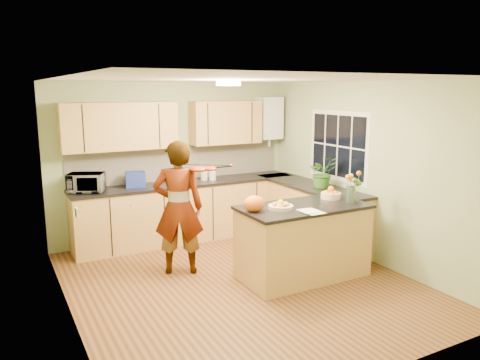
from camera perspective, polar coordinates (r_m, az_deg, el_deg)
name	(u,v)px	position (r m, az deg, el deg)	size (l,w,h in m)	color
floor	(240,283)	(6.01, 0.02, -12.40)	(4.50, 4.50, 0.00)	#522E17
ceiling	(240,79)	(5.52, 0.02, 12.18)	(4.00, 4.50, 0.02)	silver
wall_back	(174,161)	(7.66, -8.01, 2.35)	(4.00, 0.02, 2.50)	#99AC7B
wall_front	(375,236)	(3.86, 16.17, -6.53)	(4.00, 0.02, 2.50)	#99AC7B
wall_left	(65,204)	(5.02, -20.52, -2.77)	(0.02, 4.50, 2.50)	#99AC7B
wall_right	(365,172)	(6.80, 15.03, 0.99)	(0.02, 4.50, 2.50)	#99AC7B
back_counter	(188,211)	(7.57, -6.34, -3.73)	(3.64, 0.62, 0.94)	tan
right_counter	(310,214)	(7.41, 8.52, -4.12)	(0.62, 2.24, 0.94)	tan
splashback	(181,163)	(7.69, -7.26, 2.02)	(3.60, 0.02, 0.52)	silver
upper_cabinets	(166,125)	(7.37, -8.95, 6.69)	(3.20, 0.34, 0.70)	tan
boiler	(269,118)	(8.19, 3.58, 7.54)	(0.40, 0.30, 0.86)	silver
window_right	(338,146)	(7.19, 11.84, 4.08)	(0.01, 1.30, 1.05)	silver
light_switch	(77,213)	(4.44, -19.27, -3.79)	(0.02, 0.09, 0.09)	silver
ceiling_lamp	(228,83)	(5.78, -1.42, 11.74)	(0.30, 0.30, 0.07)	#FFEABF
peninsula_island	(303,241)	(6.09, 7.68, -7.40)	(1.65, 0.84, 0.94)	tan
fruit_dish	(281,205)	(5.76, 4.99, -3.09)	(0.31, 0.31, 0.11)	beige
orange_bowl	(331,194)	(6.39, 11.02, -1.64)	(0.27, 0.27, 0.16)	beige
flower_vase	(351,179)	(6.13, 13.41, 0.10)	(0.26, 0.26, 0.48)	silver
orange_bag	(254,204)	(5.61, 1.72, -2.88)	(0.26, 0.22, 0.19)	orange
papers	(312,211)	(5.67, 8.77, -3.80)	(0.21, 0.29, 0.01)	white
violinist	(178,208)	(6.11, -7.52, -3.37)	(0.64, 0.42, 1.76)	#DBAD86
violin	(199,169)	(5.88, -5.06, 1.35)	(0.56, 0.23, 0.11)	#581705
microwave	(86,183)	(7.02, -18.23, -0.32)	(0.49, 0.33, 0.27)	silver
blue_box	(135,179)	(7.19, -12.65, 0.07)	(0.29, 0.21, 0.23)	navy
kettle	(179,176)	(7.38, -7.44, 0.53)	(0.16, 0.16, 0.29)	silver
jar_cream	(204,175)	(7.59, -4.41, 0.65)	(0.11, 0.11, 0.17)	beige
jar_white	(212,175)	(7.59, -3.38, 0.66)	(0.11, 0.11, 0.18)	silver
potted_plant	(322,172)	(7.04, 10.01, 0.93)	(0.43, 0.37, 0.47)	#326A23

